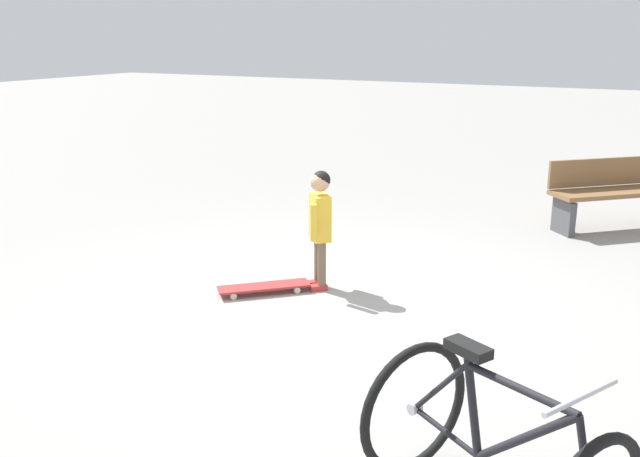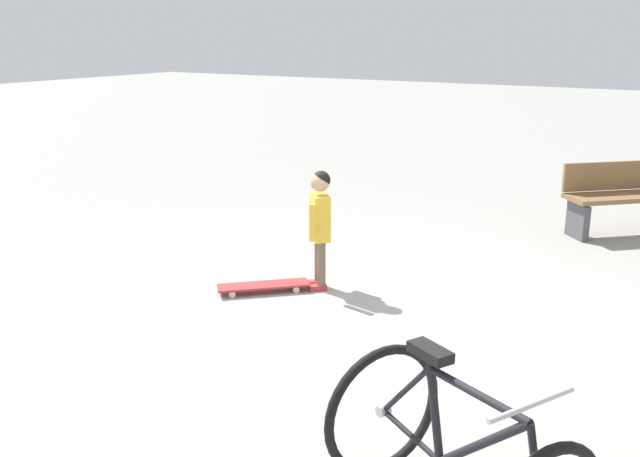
% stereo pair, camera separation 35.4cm
% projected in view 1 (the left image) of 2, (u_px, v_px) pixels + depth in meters
% --- Properties ---
extents(ground_plane, '(50.00, 50.00, 0.00)m').
position_uv_depth(ground_plane, '(336.00, 311.00, 5.77)').
color(ground_plane, gray).
extents(child_person, '(0.27, 0.40, 1.06)m').
position_uv_depth(child_person, '(320.00, 217.00, 6.10)').
color(child_person, brown).
rests_on(child_person, ground).
extents(skateboard, '(0.71, 0.69, 0.07)m').
position_uv_depth(skateboard, '(264.00, 287.00, 6.13)').
color(skateboard, '#B22D2D').
rests_on(skateboard, ground).
extents(bicycle_near, '(1.27, 1.11, 0.85)m').
position_uv_depth(bicycle_near, '(492.00, 451.00, 3.18)').
color(bicycle_near, black).
rests_on(bicycle_near, ground).
extents(street_bench, '(1.47, 1.42, 0.80)m').
position_uv_depth(street_bench, '(616.00, 192.00, 8.06)').
color(street_bench, brown).
rests_on(street_bench, ground).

